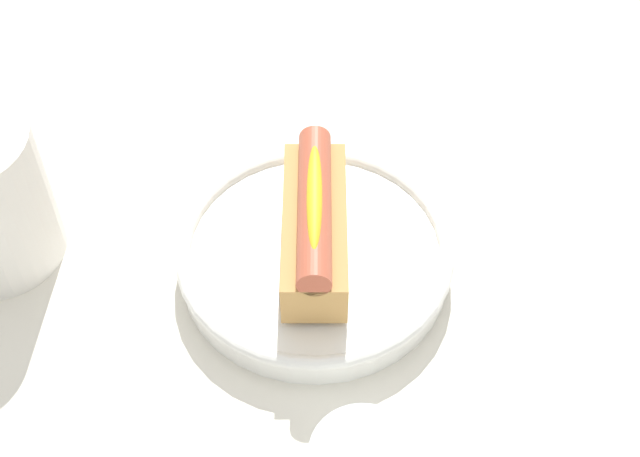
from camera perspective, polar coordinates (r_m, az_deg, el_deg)
name	(u,v)px	position (r m, az deg, el deg)	size (l,w,h in m)	color
ground_plane	(314,264)	(0.75, -0.41, -2.27)	(2.40, 2.40, 0.00)	silver
serving_bowl	(320,255)	(0.73, 0.00, -1.72)	(0.23, 0.23, 0.03)	white
hotdog_front	(320,222)	(0.70, 0.00, 0.41)	(0.16, 0.08, 0.06)	tan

